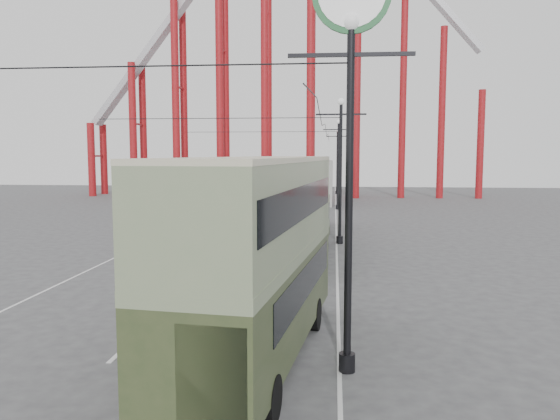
# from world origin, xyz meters

# --- Properties ---
(ground) EXTENTS (160.00, 160.00, 0.00)m
(ground) POSITION_xyz_m (0.00, 0.00, 0.00)
(ground) COLOR #444446
(ground) RESTS_ON ground
(road_markings) EXTENTS (12.52, 120.00, 0.01)m
(road_markings) POSITION_xyz_m (-0.86, 19.70, 0.01)
(road_markings) COLOR silver
(road_markings) RESTS_ON ground
(lamp_post_near) EXTENTS (3.20, 0.44, 10.80)m
(lamp_post_near) POSITION_xyz_m (5.60, -3.00, 7.86)
(lamp_post_near) COLOR black
(lamp_post_near) RESTS_ON ground
(lamp_post_mid) EXTENTS (3.20, 0.44, 9.32)m
(lamp_post_mid) POSITION_xyz_m (5.60, 18.00, 4.68)
(lamp_post_mid) COLOR black
(lamp_post_mid) RESTS_ON ground
(lamp_post_far) EXTENTS (3.20, 0.44, 9.32)m
(lamp_post_far) POSITION_xyz_m (5.60, 40.00, 4.68)
(lamp_post_far) COLOR black
(lamp_post_far) RESTS_ON ground
(lamp_post_distant) EXTENTS (3.20, 0.44, 9.32)m
(lamp_post_distant) POSITION_xyz_m (5.60, 62.00, 4.68)
(lamp_post_distant) COLOR black
(lamp_post_distant) RESTS_ON ground
(roller_coaster) EXTENTS (52.95, 5.00, 55.48)m
(roller_coaster) POSITION_xyz_m (-2.49, 56.89, 22.92)
(roller_coaster) COLOR maroon
(roller_coaster) RESTS_ON ground
(fairground_shed) EXTENTS (22.00, 10.00, 5.00)m
(fairground_shed) POSITION_xyz_m (-6.00, 47.00, 2.50)
(fairground_shed) COLOR #A09F9B
(fairground_shed) RESTS_ON ground
(double_decker_bus) EXTENTS (3.88, 10.88, 5.72)m
(double_decker_bus) POSITION_xyz_m (3.09, -2.46, 3.20)
(double_decker_bus) COLOR #334022
(double_decker_bus) RESTS_ON ground
(single_decker_green) EXTENTS (3.16, 11.48, 3.21)m
(single_decker_green) POSITION_xyz_m (3.37, 12.77, 1.81)
(single_decker_green) COLOR gray
(single_decker_green) RESTS_ON ground
(single_decker_cream) EXTENTS (2.60, 9.58, 2.96)m
(single_decker_cream) POSITION_xyz_m (3.41, 23.66, 1.67)
(single_decker_cream) COLOR beige
(single_decker_cream) RESTS_ON ground
(pedestrian) EXTENTS (0.81, 0.72, 1.86)m
(pedestrian) POSITION_xyz_m (-0.68, 11.60, 0.93)
(pedestrian) COLOR black
(pedestrian) RESTS_ON ground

